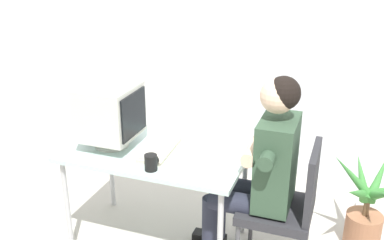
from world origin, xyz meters
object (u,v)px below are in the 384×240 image
object	(u,v)px
crt_monitor	(110,112)
office_chair	(288,203)
person_seated	(261,166)
desk	(157,157)
desk_mug	(151,162)
keyboard	(160,149)
potted_plant	(366,208)

from	to	relation	value
crt_monitor	office_chair	distance (m)	1.29
crt_monitor	person_seated	size ratio (longest dim) A/B	0.33
office_chair	person_seated	size ratio (longest dim) A/B	0.68
desk	desk_mug	distance (m)	0.30
desk	crt_monitor	distance (m)	0.44
keyboard	office_chair	xyz separation A→B (m)	(0.86, 0.04, -0.25)
desk	keyboard	size ratio (longest dim) A/B	2.93
crt_monitor	potted_plant	xyz separation A→B (m)	(1.69, 0.48, -0.66)
keyboard	office_chair	size ratio (longest dim) A/B	0.46
office_chair	potted_plant	xyz separation A→B (m)	(0.49, 0.42, -0.19)
desk	person_seated	bearing A→B (deg)	1.47
desk	crt_monitor	xyz separation A→B (m)	(-0.31, -0.04, 0.30)
potted_plant	desk	bearing A→B (deg)	-162.50
office_chair	keyboard	bearing A→B (deg)	-177.62
desk	keyboard	bearing A→B (deg)	-28.73
person_seated	crt_monitor	bearing A→B (deg)	-176.52
office_chair	desk_mug	size ratio (longest dim) A/B	8.73
desk_mug	crt_monitor	bearing A→B (deg)	150.42
office_chair	potted_plant	world-z (taller)	office_chair
desk	office_chair	size ratio (longest dim) A/B	1.36
keyboard	desk	bearing A→B (deg)	151.27
potted_plant	desk_mug	world-z (taller)	desk_mug
office_chair	desk_mug	world-z (taller)	office_chair
keyboard	office_chair	distance (m)	0.89
keyboard	potted_plant	xyz separation A→B (m)	(1.35, 0.45, -0.43)
desk	keyboard	world-z (taller)	keyboard
office_chair	person_seated	xyz separation A→B (m)	(-0.18, -0.00, 0.23)
desk_mug	office_chair	bearing A→B (deg)	19.62
person_seated	desk	bearing A→B (deg)	-178.53
desk	potted_plant	distance (m)	1.49
potted_plant	desk_mug	size ratio (longest dim) A/B	6.95
keyboard	person_seated	xyz separation A→B (m)	(0.67, 0.04, -0.02)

